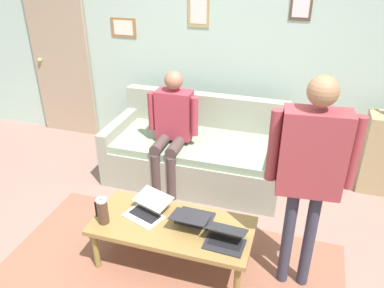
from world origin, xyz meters
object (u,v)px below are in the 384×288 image
laptop_right (225,239)px  side_shelf (383,154)px  person_seated (172,125)px  interior_door (61,61)px  laptop_left (147,210)px  french_press (103,211)px  coffee_table (172,228)px  couch (196,153)px  laptop_center (193,217)px  person_standing (311,164)px

laptop_right → side_shelf: size_ratio=0.36×
laptop_right → person_seated: 1.53m
interior_door → laptop_left: 2.85m
laptop_right → french_press: bearing=3.1°
coffee_table → laptop_left: bearing=-13.9°
couch → person_seated: size_ratio=1.50×
side_shelf → coffee_table: bearing=44.2°
laptop_left → laptop_center: bearing=-177.5°
interior_door → french_press: bearing=128.9°
interior_door → laptop_center: size_ratio=5.83×
interior_door → laptop_center: 3.13m
interior_door → laptop_right: bearing=142.6°
person_seated → french_press: bearing=84.2°
interior_door → person_seated: bearing=155.4°
coffee_table → laptop_center: (-0.15, -0.08, 0.09)m
person_standing → person_seated: person_standing is taller
coffee_table → laptop_right: laptop_right is taller
laptop_right → laptop_center: bearing=-28.2°
french_press → person_seated: person_seated is taller
side_shelf → person_seated: (2.16, 0.57, 0.29)m
couch → person_seated: (0.20, 0.23, 0.43)m
interior_door → side_shelf: bearing=176.0°
laptop_center → person_seated: size_ratio=0.27×
person_seated → laptop_center: bearing=117.7°
couch → laptop_right: size_ratio=6.19×
side_shelf → laptop_left: bearing=39.5°
person_standing → couch: bearing=-47.1°
coffee_table → french_press: bearing=14.4°
french_press → person_standing: (-1.52, -0.23, 0.57)m
couch → laptop_center: size_ratio=5.46×
couch → french_press: couch is taller
laptop_left → laptop_center: size_ratio=1.17×
couch → laptop_right: 1.61m
coffee_table → laptop_left: size_ratio=3.16×
laptop_center → interior_door: bearing=-38.4°
interior_door → laptop_left: (-2.01, 1.93, -0.57)m
couch → laptop_center: (-0.36, 1.29, 0.15)m
couch → laptop_right: bearing=114.5°
laptop_left → side_shelf: side_shelf is taller
couch → person_standing: person_standing is taller
laptop_right → person_standing: 0.85m
coffee_table → person_standing: 1.23m
coffee_table → person_standing: person_standing is taller
coffee_table → laptop_center: laptop_center is taller
french_press → side_shelf: (-2.29, -1.85, -0.09)m
laptop_right → person_standing: (-0.52, -0.18, 0.65)m
laptop_center → couch: bearing=-74.5°
coffee_table → person_standing: (-0.98, -0.09, 0.73)m
side_shelf → laptop_center: bearing=45.5°
french_press → person_seated: (-0.13, -1.28, 0.20)m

